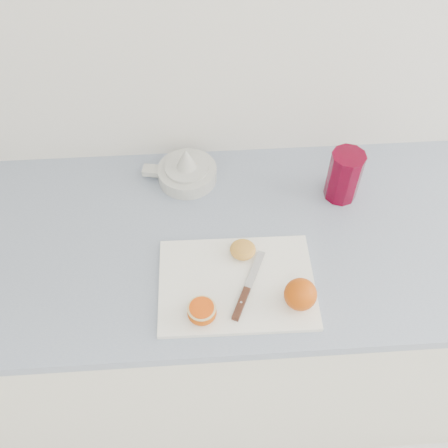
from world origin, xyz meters
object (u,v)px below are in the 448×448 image
at_px(cutting_board, 237,284).
at_px(half_orange, 202,312).
at_px(red_tumbler, 344,177).
at_px(counter, 272,317).
at_px(citrus_juicer, 186,171).

height_order(cutting_board, half_orange, half_orange).
bearing_deg(red_tumbler, counter, -145.24).
distance_m(cutting_board, red_tumbler, 0.40).
distance_m(half_orange, citrus_juicer, 0.43).
bearing_deg(counter, citrus_juicer, 140.63).
relative_size(counter, red_tumbler, 17.10).
bearing_deg(citrus_juicer, cutting_board, -72.88).
xyz_separation_m(counter, red_tumbler, (0.16, 0.11, 0.51)).
bearing_deg(cutting_board, half_orange, -135.24).
distance_m(counter, half_orange, 0.57).
bearing_deg(citrus_juicer, counter, -39.37).
xyz_separation_m(cutting_board, citrus_juicer, (-0.11, 0.35, 0.02)).
relative_size(cutting_board, red_tumbler, 2.50).
bearing_deg(counter, red_tumbler, 34.76).
relative_size(counter, cutting_board, 6.85).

